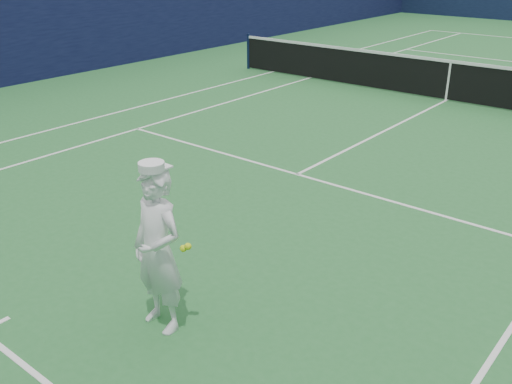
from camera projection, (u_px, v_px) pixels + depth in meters
ground at (446, 101)px, 14.18m from camera, size 80.00×80.00×0.00m
court_markings at (446, 101)px, 14.18m from camera, size 11.03×23.83×0.01m
windscreen_fence at (457, 17)px, 13.38m from camera, size 20.12×36.12×4.00m
tennis_net at (449, 79)px, 13.96m from camera, size 12.88×0.09×1.07m
tennis_player at (158, 250)px, 5.49m from camera, size 0.76×0.49×1.77m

